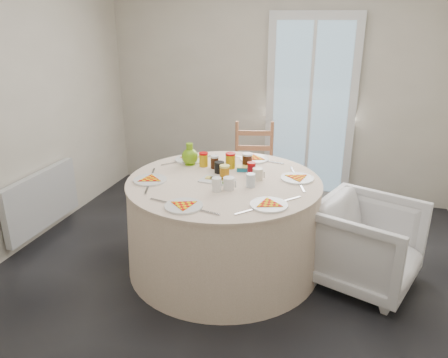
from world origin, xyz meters
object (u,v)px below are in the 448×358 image
(wooden_chair, at_px, (254,172))
(radiator, at_px, (42,200))
(table, at_px, (224,225))
(green_pitcher, at_px, (190,156))
(armchair, at_px, (368,240))

(wooden_chair, bearing_deg, radiator, -162.08)
(table, bearing_deg, radiator, 179.66)
(wooden_chair, height_order, green_pitcher, same)
(armchair, xyz_separation_m, green_pitcher, (-1.58, 0.24, 0.48))
(wooden_chair, bearing_deg, green_pitcher, -129.51)
(table, xyz_separation_m, green_pitcher, (-0.41, 0.29, 0.49))
(radiator, relative_size, armchair, 1.29)
(table, relative_size, wooden_chair, 1.66)
(armchair, bearing_deg, green_pitcher, 101.38)
(table, distance_m, armchair, 1.17)
(radiator, height_order, armchair, armchair)
(green_pitcher, bearing_deg, wooden_chair, 74.44)
(wooden_chair, bearing_deg, table, -103.31)
(radiator, height_order, wooden_chair, wooden_chair)
(table, relative_size, armchair, 2.13)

